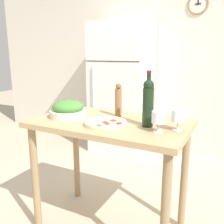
{
  "coord_description": "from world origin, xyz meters",
  "views": [
    {
      "loc": [
        0.82,
        -1.55,
        1.38
      ],
      "look_at": [
        0.0,
        0.03,
        0.96
      ],
      "focal_mm": 40.0,
      "sensor_mm": 36.0,
      "label": 1
    }
  ],
  "objects_px": {
    "refrigerator": "(121,89)",
    "wine_glass_near": "(158,118)",
    "wine_bottle": "(148,102)",
    "homemade_pizza": "(106,123)",
    "pepper_mill": "(118,101)",
    "salad_bowl": "(68,110)",
    "wine_glass_far": "(178,117)"
  },
  "relations": [
    {
      "from": "wine_glass_near",
      "to": "salad_bowl",
      "type": "relative_size",
      "value": 0.47
    },
    {
      "from": "refrigerator",
      "to": "salad_bowl",
      "type": "bearing_deg",
      "value": -79.07
    },
    {
      "from": "wine_bottle",
      "to": "wine_glass_near",
      "type": "xyz_separation_m",
      "value": [
        0.1,
        -0.09,
        -0.08
      ]
    },
    {
      "from": "refrigerator",
      "to": "salad_bowl",
      "type": "height_order",
      "value": "refrigerator"
    },
    {
      "from": "refrigerator",
      "to": "wine_glass_near",
      "type": "distance_m",
      "value": 1.98
    },
    {
      "from": "wine_glass_far",
      "to": "wine_bottle",
      "type": "bearing_deg",
      "value": 179.68
    },
    {
      "from": "refrigerator",
      "to": "homemade_pizza",
      "type": "height_order",
      "value": "refrigerator"
    },
    {
      "from": "refrigerator",
      "to": "wine_glass_far",
      "type": "bearing_deg",
      "value": -54.31
    },
    {
      "from": "pepper_mill",
      "to": "salad_bowl",
      "type": "bearing_deg",
      "value": -149.71
    },
    {
      "from": "homemade_pizza",
      "to": "salad_bowl",
      "type": "bearing_deg",
      "value": 170.34
    },
    {
      "from": "wine_glass_near",
      "to": "wine_glass_far",
      "type": "distance_m",
      "value": 0.13
    },
    {
      "from": "refrigerator",
      "to": "homemade_pizza",
      "type": "xyz_separation_m",
      "value": [
        0.68,
        -1.69,
        0.02
      ]
    },
    {
      "from": "refrigerator",
      "to": "wine_glass_near",
      "type": "bearing_deg",
      "value": -58.17
    },
    {
      "from": "wine_bottle",
      "to": "wine_glass_far",
      "type": "height_order",
      "value": "wine_bottle"
    },
    {
      "from": "wine_glass_far",
      "to": "salad_bowl",
      "type": "xyz_separation_m",
      "value": [
        -0.83,
        -0.04,
        -0.03
      ]
    },
    {
      "from": "refrigerator",
      "to": "homemade_pizza",
      "type": "bearing_deg",
      "value": -68.2
    },
    {
      "from": "pepper_mill",
      "to": "homemade_pizza",
      "type": "distance_m",
      "value": 0.28
    },
    {
      "from": "pepper_mill",
      "to": "salad_bowl",
      "type": "xyz_separation_m",
      "value": [
        -0.34,
        -0.2,
        -0.07
      ]
    },
    {
      "from": "refrigerator",
      "to": "wine_glass_far",
      "type": "height_order",
      "value": "refrigerator"
    },
    {
      "from": "refrigerator",
      "to": "salad_bowl",
      "type": "xyz_separation_m",
      "value": [
        0.32,
        -1.63,
        0.07
      ]
    },
    {
      "from": "wine_glass_far",
      "to": "homemade_pizza",
      "type": "xyz_separation_m",
      "value": [
        -0.47,
        -0.1,
        -0.07
      ]
    },
    {
      "from": "salad_bowl",
      "to": "homemade_pizza",
      "type": "bearing_deg",
      "value": -9.66
    },
    {
      "from": "wine_bottle",
      "to": "pepper_mill",
      "type": "xyz_separation_m",
      "value": [
        -0.29,
        0.16,
        -0.04
      ]
    },
    {
      "from": "refrigerator",
      "to": "wine_glass_near",
      "type": "xyz_separation_m",
      "value": [
        1.04,
        -1.68,
        0.1
      ]
    },
    {
      "from": "pepper_mill",
      "to": "wine_glass_near",
      "type": "bearing_deg",
      "value": -31.94
    },
    {
      "from": "wine_glass_near",
      "to": "refrigerator",
      "type": "bearing_deg",
      "value": 121.83
    },
    {
      "from": "salad_bowl",
      "to": "wine_glass_near",
      "type": "bearing_deg",
      "value": -3.93
    },
    {
      "from": "wine_glass_near",
      "to": "pepper_mill",
      "type": "xyz_separation_m",
      "value": [
        -0.39,
        0.25,
        0.03
      ]
    },
    {
      "from": "refrigerator",
      "to": "wine_bottle",
      "type": "bearing_deg",
      "value": -59.35
    },
    {
      "from": "wine_bottle",
      "to": "homemade_pizza",
      "type": "height_order",
      "value": "wine_bottle"
    },
    {
      "from": "wine_glass_far",
      "to": "pepper_mill",
      "type": "xyz_separation_m",
      "value": [
        -0.5,
        0.16,
        0.04
      ]
    },
    {
      "from": "refrigerator",
      "to": "wine_glass_far",
      "type": "xyz_separation_m",
      "value": [
        1.15,
        -1.59,
        0.1
      ]
    }
  ]
}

